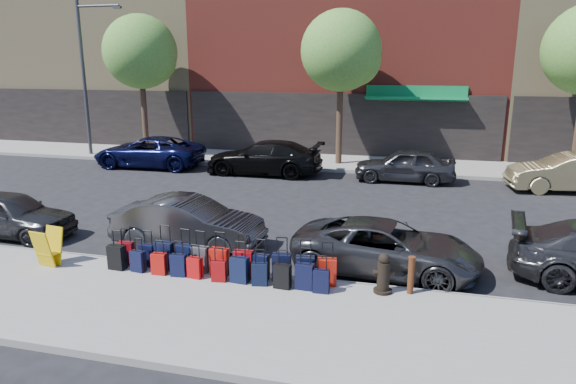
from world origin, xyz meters
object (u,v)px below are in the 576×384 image
(streetlight, at_px, (86,69))
(car_near_1, at_px, (188,223))
(bollard, at_px, (411,275))
(car_far_0, at_px, (149,152))
(fire_hydrant, at_px, (383,274))
(suitcase_front_5, at_px, (220,262))
(tree_left, at_px, (143,54))
(tree_center, at_px, (344,53))
(car_far_3, at_px, (570,173))
(car_far_2, at_px, (405,165))
(display_rack, at_px, (48,248))
(car_far_1, at_px, (264,158))
(car_near_0, at_px, (10,214))
(car_near_2, at_px, (386,247))

(streetlight, bearing_deg, car_near_1, -46.56)
(bollard, relative_size, car_far_0, 0.16)
(fire_hydrant, xyz_separation_m, car_far_0, (-12.20, 11.86, 0.18))
(suitcase_front_5, bearing_deg, tree_left, 126.91)
(tree_center, height_order, car_far_3, tree_center)
(bollard, relative_size, car_far_2, 0.20)
(tree_left, bearing_deg, car_near_1, -56.73)
(car_far_2, bearing_deg, display_rack, -33.94)
(suitcase_front_5, height_order, car_far_1, car_far_1)
(bollard, height_order, car_far_3, car_far_3)
(display_rack, xyz_separation_m, car_far_2, (8.07, 12.16, 0.11))
(bollard, height_order, car_near_0, car_near_0)
(tree_left, xyz_separation_m, suitcase_front_5, (9.82, -14.32, -4.94))
(tree_left, xyz_separation_m, bollard, (14.17, -14.24, -4.83))
(display_rack, distance_m, car_far_2, 14.60)
(fire_hydrant, height_order, display_rack, display_rack)
(streetlight, height_order, car_far_0, streetlight)
(suitcase_front_5, height_order, fire_hydrant, suitcase_front_5)
(suitcase_front_5, height_order, car_near_1, car_near_1)
(streetlight, height_order, car_near_1, streetlight)
(bollard, height_order, display_rack, display_rack)
(streetlight, height_order, car_far_2, streetlight)
(fire_hydrant, distance_m, bollard, 0.58)
(streetlight, distance_m, car_far_3, 23.36)
(fire_hydrant, distance_m, car_far_2, 11.67)
(car_near_1, bearing_deg, car_near_2, -93.13)
(fire_hydrant, height_order, bollard, fire_hydrant)
(car_near_0, xyz_separation_m, car_far_1, (4.72, 10.10, 0.11))
(tree_center, relative_size, car_near_1, 1.74)
(tree_center, height_order, display_rack, tree_center)
(display_rack, relative_size, car_near_0, 0.24)
(bollard, bearing_deg, display_rack, -176.06)
(car_near_2, height_order, car_far_0, car_far_0)
(car_far_0, height_order, car_far_2, car_far_0)
(car_far_2, bearing_deg, car_far_3, 87.82)
(car_near_1, xyz_separation_m, car_far_3, (11.86, 9.52, 0.07))
(car_far_1, distance_m, car_far_3, 12.64)
(tree_left, bearing_deg, fire_hydrant, -46.52)
(streetlight, height_order, suitcase_front_5, streetlight)
(tree_center, relative_size, car_far_1, 1.37)
(streetlight, relative_size, fire_hydrant, 8.94)
(bollard, bearing_deg, car_far_1, 120.64)
(car_far_3, bearing_deg, car_near_0, -67.84)
(bollard, bearing_deg, suitcase_front_5, -178.90)
(fire_hydrant, relative_size, car_far_2, 0.21)
(tree_center, relative_size, car_far_0, 1.36)
(streetlight, xyz_separation_m, display_rack, (8.50, -14.13, -4.05))
(car_far_0, relative_size, car_far_3, 1.15)
(tree_left, height_order, display_rack, tree_left)
(car_far_3, bearing_deg, car_far_0, -98.91)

